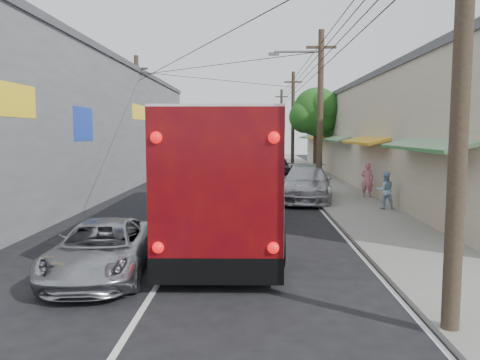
% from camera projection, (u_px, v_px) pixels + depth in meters
% --- Properties ---
extents(ground, '(120.00, 120.00, 0.00)m').
position_uv_depth(ground, '(154.00, 290.00, 9.65)').
color(ground, black).
rests_on(ground, ground).
extents(sidewalk, '(3.00, 80.00, 0.12)m').
position_uv_depth(sidewalk, '(324.00, 184.00, 29.36)').
color(sidewalk, slate).
rests_on(sidewalk, ground).
extents(building_right, '(7.09, 40.00, 6.25)m').
position_uv_depth(building_right, '(388.00, 134.00, 30.91)').
color(building_right, '#C3B29B').
rests_on(building_right, ground).
extents(building_left, '(7.20, 36.00, 7.25)m').
position_uv_depth(building_left, '(73.00, 126.00, 27.40)').
color(building_left, gray).
rests_on(building_left, ground).
extents(utility_poles, '(11.80, 45.28, 8.00)m').
position_uv_depth(utility_poles, '(270.00, 119.00, 29.36)').
color(utility_poles, '#473828').
rests_on(utility_poles, ground).
extents(street_tree, '(4.40, 4.00, 6.60)m').
position_uv_depth(street_tree, '(318.00, 113.00, 34.86)').
color(street_tree, '#3F2B19').
rests_on(street_tree, ground).
extents(coach_bus, '(3.20, 13.25, 3.80)m').
position_uv_depth(coach_bus, '(228.00, 171.00, 15.81)').
color(coach_bus, silver).
rests_on(coach_bus, ground).
extents(jeepney, '(2.42, 4.57, 1.22)m').
position_uv_depth(jeepney, '(102.00, 249.00, 10.62)').
color(jeepney, '#A9A9B0').
rests_on(jeepney, ground).
extents(parked_suv, '(3.06, 5.98, 1.66)m').
position_uv_depth(parked_suv, '(306.00, 183.00, 22.37)').
color(parked_suv, '#ABABB3').
rests_on(parked_suv, ground).
extents(parked_car_mid, '(1.89, 4.40, 1.48)m').
position_uv_depth(parked_car_mid, '(278.00, 166.00, 35.32)').
color(parked_car_mid, '#292A2F').
rests_on(parked_car_mid, ground).
extents(parked_car_far, '(1.66, 4.01, 1.29)m').
position_uv_depth(parked_car_far, '(273.00, 163.00, 40.80)').
color(parked_car_far, black).
rests_on(parked_car_far, ground).
extents(pedestrian_near, '(0.69, 0.54, 1.67)m').
position_uv_depth(pedestrian_near, '(367.00, 180.00, 22.72)').
color(pedestrian_near, '#D6718D').
rests_on(pedestrian_near, sidewalk).
extents(pedestrian_far, '(0.76, 0.61, 1.53)m').
position_uv_depth(pedestrian_far, '(385.00, 190.00, 19.21)').
color(pedestrian_far, '#9BC2E2').
rests_on(pedestrian_far, sidewalk).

